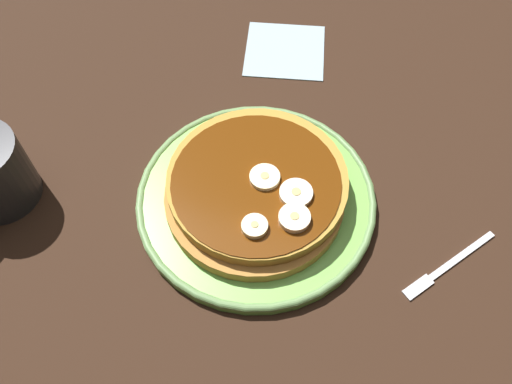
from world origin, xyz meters
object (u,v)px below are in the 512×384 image
Objects in this scene: banana_slice_2 at (294,218)px; fork at (445,267)px; banana_slice_1 at (255,226)px; plate at (256,198)px; pancake_stack at (256,188)px; banana_slice_3 at (296,193)px; napkin at (285,50)px; banana_slice_0 at (265,177)px.

banana_slice_2 is 17.18cm from fork.
banana_slice_1 is 0.82× the size of banana_slice_2.
pancake_stack reaches higher than plate.
banana_slice_3 is at bearing 82.97° from plate.
plate is 7.42cm from banana_slice_2.
fork is (27.82, 24.59, 0.10)cm from napkin.
pancake_stack is 4.99cm from banana_slice_3.
banana_slice_1 is at bearing 14.84° from pancake_stack.
banana_slice_3 is (1.08, 3.74, -0.00)cm from banana_slice_0.
banana_slice_3 is at bearing 148.49° from banana_slice_1.
fork is at bearing 41.47° from napkin.
banana_slice_0 is 1.22× the size of banana_slice_1.
banana_slice_0 is 0.30× the size of napkin.
banana_slice_2 is at bearing -86.23° from fork.
banana_slice_1 is 0.25× the size of napkin.
banana_slice_1 reaches higher than banana_slice_3.
banana_slice_0 is 5.97cm from banana_slice_2.
banana_slice_0 is at bearing -133.93° from banana_slice_2.
banana_slice_0 is at bearing -174.28° from banana_slice_1.
pancake_stack is 5.88× the size of banana_slice_3.
fork is (-3.13, 20.22, -4.49)cm from banana_slice_1.
banana_slice_0 is at bearing -98.33° from fork.
banana_slice_0 is 6.21cm from banana_slice_1.
plate reaches higher than napkin.
banana_slice_1 is at bearing 5.72° from banana_slice_0.
fork is at bearing 83.33° from pancake_stack.
pancake_stack is 2.06cm from banana_slice_0.
banana_slice_3 is (-5.10, 3.13, -0.08)cm from banana_slice_1.
banana_slice_0 is at bearing 121.67° from plate.
banana_slice_3 is 27.29cm from napkin.
banana_slice_2 is at bearing 10.28° from banana_slice_3.
banana_slice_3 is (-3.06, -0.55, -0.10)cm from banana_slice_2.
fork is (1.97, 17.09, -4.41)cm from banana_slice_3.
banana_slice_1 is 4.21cm from banana_slice_2.
napkin is 37.13cm from fork.
banana_slice_2 is at bearing 54.80° from plate.
banana_slice_2 reaches higher than plate.
pancake_stack is 6.15cm from banana_slice_1.
banana_slice_1 reaches higher than napkin.
banana_slice_2 is 0.31× the size of fork.
fork is at bearing 83.33° from plate.
banana_slice_0 is 21.52cm from fork.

